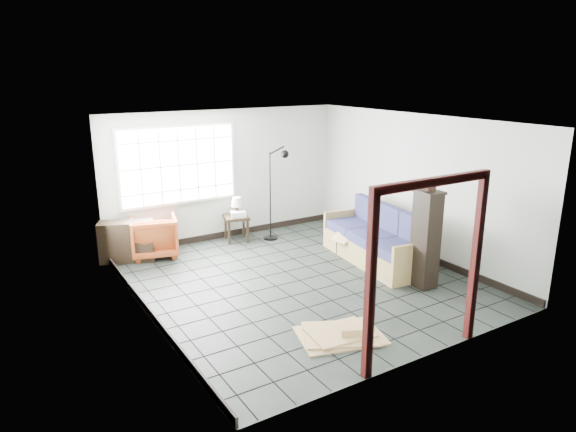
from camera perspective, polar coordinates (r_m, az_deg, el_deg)
ground at (r=8.50m, az=1.30°, el=-7.17°), size 5.50×5.50×0.00m
room_shell at (r=8.02m, az=1.26°, el=4.01°), size 5.02×5.52×2.61m
window_panel at (r=9.97m, az=-12.08°, el=5.55°), size 2.32×0.08×1.52m
doorway_trim at (r=6.07m, az=15.37°, el=-3.44°), size 1.80×0.08×2.20m
futon_sofa at (r=9.36m, az=10.01°, el=-2.84°), size 1.12×2.36×1.01m
armchair at (r=9.77m, az=-14.69°, el=-1.96°), size 0.98×0.95×0.84m
side_table at (r=10.35m, az=-5.76°, el=-0.47°), size 0.57×0.57×0.52m
table_lamp at (r=10.33m, az=-5.72°, el=1.47°), size 0.25×0.25×0.36m
projector at (r=10.27m, az=-5.57°, el=0.23°), size 0.34×0.30×0.10m
floor_lamp at (r=10.25m, az=-1.20°, el=2.86°), size 0.51×0.44×1.91m
console_shelf at (r=9.67m, az=-17.46°, el=-2.69°), size 1.02×0.70×0.74m
tall_shelf at (r=8.30m, az=15.05°, el=-2.44°), size 0.37×0.45×1.57m
pot at (r=8.05m, az=15.54°, el=3.12°), size 0.20×0.20×0.12m
open_box at (r=9.69m, az=7.16°, el=-3.34°), size 0.80×0.43×0.44m
cardboard_pile at (r=6.86m, az=5.98°, el=-12.85°), size 1.25×1.05×0.16m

